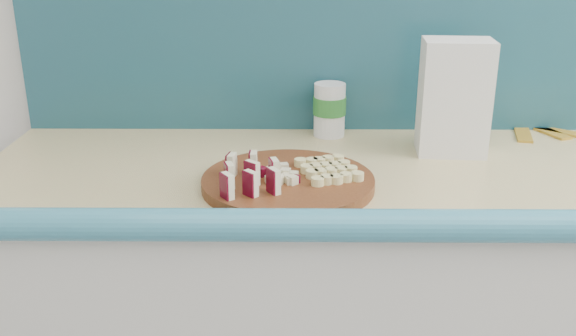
% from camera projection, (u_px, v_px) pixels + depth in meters
% --- Properties ---
extents(backsplash, '(2.20, 0.02, 0.50)m').
position_uv_depth(backsplash, '(459.00, 32.00, 1.59)').
color(backsplash, teal).
rests_on(backsplash, kitchen_counter).
extents(cutting_board, '(0.43, 0.43, 0.02)m').
position_uv_depth(cutting_board, '(288.00, 182.00, 1.30)').
color(cutting_board, '#4B2310').
rests_on(cutting_board, kitchen_counter).
extents(apple_wedges, '(0.11, 0.15, 0.05)m').
position_uv_depth(apple_wedges, '(249.00, 175.00, 1.24)').
color(apple_wedges, beige).
rests_on(apple_wedges, cutting_board).
extents(apple_chunks, '(0.06, 0.06, 0.02)m').
position_uv_depth(apple_chunks, '(277.00, 174.00, 1.28)').
color(apple_chunks, beige).
rests_on(apple_chunks, cutting_board).
extents(banana_slices, '(0.14, 0.15, 0.02)m').
position_uv_depth(banana_slices, '(328.00, 169.00, 1.31)').
color(banana_slices, '#D8CD84').
rests_on(banana_slices, cutting_board).
extents(flour_bag, '(0.16, 0.12, 0.26)m').
position_uv_depth(flour_bag, '(454.00, 98.00, 1.46)').
color(flour_bag, silver).
rests_on(flour_bag, kitchen_counter).
extents(canister, '(0.08, 0.08, 0.13)m').
position_uv_depth(canister, '(329.00, 109.00, 1.60)').
color(canister, white).
rests_on(canister, kitchen_counter).
extents(banana_peel, '(0.23, 0.19, 0.01)m').
position_uv_depth(banana_peel, '(545.00, 132.00, 1.64)').
color(banana_peel, gold).
rests_on(banana_peel, kitchen_counter).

